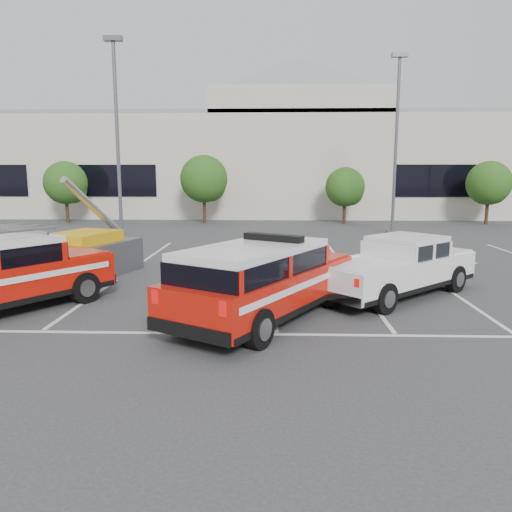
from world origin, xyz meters
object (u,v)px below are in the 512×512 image
(tree_mid_left, at_px, (205,181))
(light_pole_mid, at_px, (396,145))
(utility_rig, at_px, (80,256))
(fire_chief_suv, at_px, (263,286))
(tree_mid_right, at_px, (346,188))
(tree_left, at_px, (67,184))
(convention_building, at_px, (276,160))
(tree_right, at_px, (490,185))
(white_pickup, at_px, (397,273))
(light_pole_left, at_px, (118,141))

(tree_mid_left, bearing_deg, light_pole_mid, -26.92)
(utility_rig, bearing_deg, tree_mid_left, 101.59)
(fire_chief_suv, bearing_deg, tree_mid_right, 107.55)
(tree_left, height_order, tree_mid_right, tree_left)
(convention_building, xyz_separation_m, tree_right, (14.91, -9.82, -1.95))
(white_pickup, bearing_deg, utility_rig, -146.58)
(white_pickup, bearing_deg, tree_right, 108.79)
(utility_rig, bearing_deg, light_pole_left, 115.09)
(white_pickup, xyz_separation_m, utility_rig, (-10.48, 2.59, -0.00))
(light_pole_left, xyz_separation_m, fire_chief_suv, (7.68, -13.72, -4.33))
(convention_building, bearing_deg, light_pole_left, -112.39)
(light_pole_left, distance_m, white_pickup, 16.69)
(tree_mid_right, distance_m, fire_chief_suv, 24.43)
(tree_mid_left, distance_m, light_pole_left, 10.73)
(tree_mid_left, xyz_separation_m, light_pole_mid, (11.91, -6.05, 2.14))
(tree_left, distance_m, tree_right, 30.00)
(tree_left, relative_size, tree_mid_right, 1.11)
(convention_building, relative_size, tree_left, 13.58)
(light_pole_left, relative_size, utility_rig, 2.31)
(tree_mid_right, bearing_deg, tree_mid_left, 180.00)
(light_pole_left, bearing_deg, tree_mid_left, 72.90)
(tree_left, height_order, white_pickup, tree_left)
(tree_mid_right, relative_size, fire_chief_suv, 0.64)
(tree_mid_right, relative_size, light_pole_mid, 0.39)
(tree_left, xyz_separation_m, tree_mid_right, (20.00, -0.00, -0.27))
(light_pole_left, bearing_deg, fire_chief_suv, -60.76)
(tree_right, relative_size, fire_chief_suv, 0.71)
(fire_chief_suv, distance_m, utility_rig, 8.36)
(white_pickup, bearing_deg, light_pole_left, -176.57)
(tree_mid_left, bearing_deg, fire_chief_suv, -79.07)
(utility_rig, bearing_deg, tree_mid_right, 74.88)
(convention_building, xyz_separation_m, tree_mid_left, (-5.09, -9.82, -1.68))
(tree_mid_right, bearing_deg, tree_right, 0.00)
(light_pole_mid, bearing_deg, utility_rig, -137.89)
(convention_building, xyz_separation_m, utility_rig, (-7.07, -28.41, -4.02))
(tree_right, distance_m, light_pole_left, 25.30)
(tree_mid_right, height_order, white_pickup, tree_mid_right)
(tree_mid_left, relative_size, tree_right, 1.10)
(tree_left, xyz_separation_m, fire_chief_suv, (14.59, -23.76, -1.92))
(tree_left, bearing_deg, light_pole_left, -55.48)
(tree_right, bearing_deg, fire_chief_suv, -122.96)
(convention_building, distance_m, tree_right, 17.96)
(tree_right, xyz_separation_m, light_pole_mid, (-8.09, -6.05, 2.41))
(tree_left, relative_size, fire_chief_suv, 0.71)
(tree_left, height_order, tree_right, same)
(tree_left, xyz_separation_m, tree_mid_left, (10.00, 0.00, 0.27))
(tree_mid_right, height_order, utility_rig, tree_mid_right)
(tree_mid_left, xyz_separation_m, light_pole_left, (-3.09, -10.05, 2.14))
(tree_right, relative_size, light_pole_mid, 0.43)
(convention_building, bearing_deg, tree_mid_right, -63.43)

